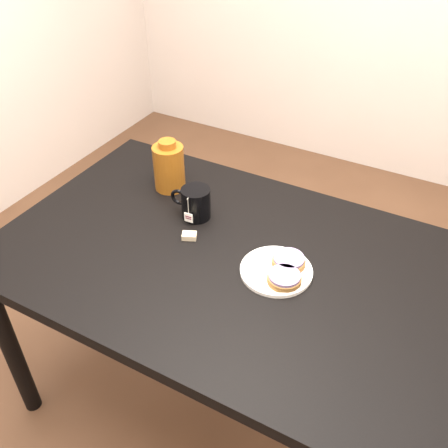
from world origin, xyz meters
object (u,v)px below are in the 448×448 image
at_px(mug, 195,203).
at_px(teabag_pouch, 189,236).
at_px(table, 226,274).
at_px(bagel_package, 169,167).
at_px(bagel_front, 284,278).
at_px(bagel_back, 289,261).
at_px(plate, 276,270).

xyz_separation_m(mug, teabag_pouch, (0.04, -0.11, -0.05)).
bearing_deg(table, bagel_package, 147.25).
xyz_separation_m(bagel_front, mug, (-0.39, 0.16, 0.03)).
bearing_deg(bagel_back, teabag_pouch, -175.49).
bearing_deg(bagel_front, plate, 138.17).
relative_size(bagel_front, teabag_pouch, 2.33).
xyz_separation_m(plate, bagel_package, (-0.52, 0.23, 0.08)).
xyz_separation_m(bagel_back, bagel_front, (0.02, -0.07, 0.00)).
height_order(bagel_front, teabag_pouch, bagel_front).
distance_m(table, bagel_package, 0.45).
distance_m(bagel_back, mug, 0.38).
bearing_deg(plate, bagel_back, 60.13).
height_order(table, plate, plate).
relative_size(table, bagel_front, 13.33).
bearing_deg(bagel_front, teabag_pouch, 172.17).
bearing_deg(teabag_pouch, bagel_back, 4.51).
height_order(bagel_front, mug, mug).
bearing_deg(teabag_pouch, plate, -2.30).
xyz_separation_m(table, plate, (0.17, -0.00, 0.09)).
distance_m(plate, bagel_back, 0.05).
height_order(plate, bagel_package, bagel_package).
height_order(table, teabag_pouch, teabag_pouch).
bearing_deg(mug, table, -37.71).
bearing_deg(bagel_package, plate, -23.61).
distance_m(table, mug, 0.26).
relative_size(plate, mug, 1.45).
height_order(table, mug, mug).
relative_size(table, bagel_back, 10.53).
relative_size(plate, teabag_pouch, 4.68).
height_order(teabag_pouch, bagel_package, bagel_package).
distance_m(plate, bagel_front, 0.06).
xyz_separation_m(table, bagel_back, (0.19, 0.04, 0.11)).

